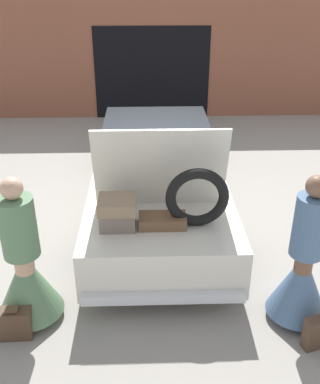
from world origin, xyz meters
The scene contains 6 objects.
ground_plane centered at (0.00, 0.00, 0.00)m, with size 40.00×40.00×0.00m, color gray.
garage_wall_back centered at (0.00, 4.65, 1.39)m, with size 12.00×0.14×2.80m.
car centered at (0.00, 0.00, 0.59)m, with size 1.94×5.36×1.88m.
person_left centered at (-1.47, -2.60, 0.61)m, with size 0.72×0.72×1.72m.
person_right centered at (1.47, -2.70, 0.62)m, with size 0.66×0.66×1.74m.
suitcase_beside_left_person centered at (-1.57, -2.91, 0.18)m, with size 0.37×0.18×0.38m.
Camera 1 is at (-0.16, -6.50, 3.56)m, focal length 42.00 mm.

